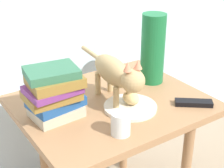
{
  "coord_description": "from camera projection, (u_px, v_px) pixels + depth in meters",
  "views": [
    {
      "loc": [
        -0.69,
        -1.04,
        1.28
      ],
      "look_at": [
        0.0,
        0.0,
        0.68
      ],
      "focal_mm": 54.89,
      "sensor_mm": 36.0,
      "label": 1
    }
  ],
  "objects": [
    {
      "name": "book_stack",
      "position": [
        54.0,
        93.0,
        1.27
      ],
      "size": [
        0.22,
        0.18,
        0.2
      ],
      "color": "#BCB299",
      "rests_on": "side_table"
    },
    {
      "name": "tv_remote",
      "position": [
        194.0,
        103.0,
        1.39
      ],
      "size": [
        0.15,
        0.13,
        0.02
      ],
      "primitive_type": "cube",
      "rotation": [
        0.0,
        0.0,
        -0.67
      ],
      "color": "black",
      "rests_on": "side_table"
    },
    {
      "name": "plate",
      "position": [
        130.0,
        107.0,
        1.36
      ],
      "size": [
        0.21,
        0.21,
        0.01
      ],
      "primitive_type": "cylinder",
      "color": "silver",
      "rests_on": "side_table"
    },
    {
      "name": "side_table",
      "position": [
        112.0,
        119.0,
        1.46
      ],
      "size": [
        0.76,
        0.62,
        0.6
      ],
      "color": "#9E724C",
      "rests_on": "ground"
    },
    {
      "name": "green_vase",
      "position": [
        153.0,
        49.0,
        1.53
      ],
      "size": [
        0.11,
        0.11,
        0.32
      ],
      "primitive_type": "cylinder",
      "color": "#196B38",
      "rests_on": "side_table"
    },
    {
      "name": "cat",
      "position": [
        116.0,
        73.0,
        1.36
      ],
      "size": [
        0.11,
        0.48,
        0.23
      ],
      "color": "tan",
      "rests_on": "side_table"
    },
    {
      "name": "bread_roll",
      "position": [
        131.0,
        98.0,
        1.37
      ],
      "size": [
        0.06,
        0.08,
        0.05
      ],
      "primitive_type": "ellipsoid",
      "rotation": [
        0.0,
        0.0,
        1.55
      ],
      "color": "#E0BC7A",
      "rests_on": "plate"
    },
    {
      "name": "candle_jar",
      "position": [
        121.0,
        125.0,
        1.19
      ],
      "size": [
        0.07,
        0.07,
        0.08
      ],
      "color": "silver",
      "rests_on": "side_table"
    }
  ]
}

